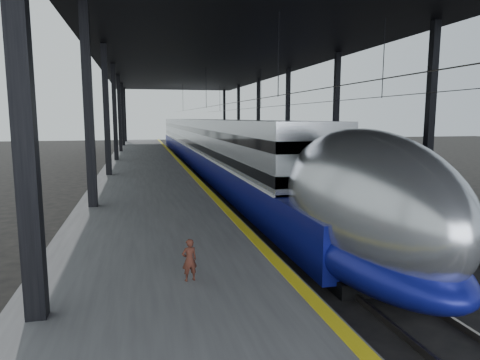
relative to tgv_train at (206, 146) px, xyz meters
name	(u,v)px	position (x,y,z in m)	size (l,w,h in m)	color
ground	(266,258)	(-2.00, -25.15, -2.07)	(160.00, 160.00, 0.00)	black
platform	(145,172)	(-5.50, -5.15, -1.57)	(6.00, 80.00, 1.00)	#4C4C4F
yellow_strip	(182,164)	(-2.70, -5.15, -1.06)	(0.30, 80.00, 0.01)	yellow
rails	(248,174)	(2.50, -5.15, -1.99)	(6.52, 80.00, 0.16)	slate
canopy	(215,57)	(-0.10, -5.15, 7.05)	(18.00, 75.00, 9.47)	black
tgv_train	(206,146)	(0.00, 0.00, 0.00)	(3.08, 65.20, 4.42)	#B0B3B7
second_train	(232,138)	(5.00, 12.10, 0.11)	(3.12, 56.05, 4.30)	navy
child	(189,260)	(-4.94, -29.05, -0.59)	(0.34, 0.23, 0.94)	#4B2319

